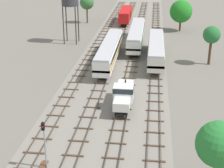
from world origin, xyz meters
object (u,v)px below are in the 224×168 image
passenger_coach_left_near (109,50)px  freight_boxcar_left_far (126,14)px  shunter_loco_centre_left_nearest (124,94)px  passenger_coach_centre_left_midfar (136,34)px  diesel_railcar_centre_mid (156,48)px  signal_post_nearest (44,139)px

passenger_coach_left_near → freight_boxcar_left_far: passenger_coach_left_near is taller
shunter_loco_centre_left_nearest → passenger_coach_centre_left_midfar: passenger_coach_centre_left_midfar is taller
diesel_railcar_centre_mid → passenger_coach_centre_left_midfar: bearing=111.9°
diesel_railcar_centre_mid → passenger_coach_centre_left_midfar: 11.66m
passenger_coach_centre_left_midfar → passenger_coach_left_near: bearing=-108.4°
diesel_railcar_centre_mid → signal_post_nearest: size_ratio=3.82×
passenger_coach_centre_left_midfar → freight_boxcar_left_far: 24.11m
freight_boxcar_left_far → signal_post_nearest: signal_post_nearest is taller
passenger_coach_left_near → diesel_railcar_centre_mid: size_ratio=1.07×
shunter_loco_centre_left_nearest → diesel_railcar_centre_mid: diesel_railcar_centre_mid is taller
diesel_railcar_centre_mid → signal_post_nearest: bearing=-106.7°
freight_boxcar_left_far → signal_post_nearest: 70.91m
shunter_loco_centre_left_nearest → passenger_coach_left_near: 19.42m
passenger_coach_left_near → freight_boxcar_left_far: bearing=90.0°
diesel_railcar_centre_mid → shunter_loco_centre_left_nearest: bearing=-101.6°
shunter_loco_centre_left_nearest → passenger_coach_left_near: (-4.35, 18.91, 0.60)m
passenger_coach_left_near → passenger_coach_centre_left_midfar: 13.75m
shunter_loco_centre_left_nearest → diesel_railcar_centre_mid: (4.35, 21.13, 0.59)m
shunter_loco_centre_left_nearest → diesel_railcar_centre_mid: bearing=78.4°
freight_boxcar_left_far → signal_post_nearest: bearing=-91.8°
shunter_loco_centre_left_nearest → signal_post_nearest: bearing=-113.2°
passenger_coach_left_near → shunter_loco_centre_left_nearest: bearing=-77.1°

